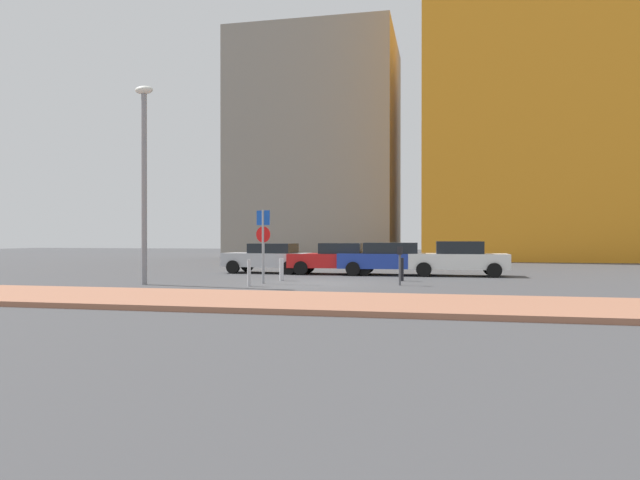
{
  "coord_description": "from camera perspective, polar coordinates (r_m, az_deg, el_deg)",
  "views": [
    {
      "loc": [
        4.62,
        -20.84,
        1.74
      ],
      "look_at": [
        -0.05,
        1.1,
        1.63
      ],
      "focal_mm": 31.81,
      "sensor_mm": 36.0,
      "label": 1
    }
  ],
  "objects": [
    {
      "name": "parking_sign_post",
      "position": [
        21.33,
        -5.74,
        0.29
      ],
      "size": [
        0.59,
        0.17,
        2.77
      ],
      "color": "gray",
      "rests_on": "ground"
    },
    {
      "name": "building_colorful_midrise",
      "position": [
        50.78,
        20.61,
        13.92
      ],
      "size": [
        17.36,
        15.36,
        27.46
      ],
      "primitive_type": "cube",
      "color": "orange",
      "rests_on": "ground"
    },
    {
      "name": "traffic_bollard_far",
      "position": [
        22.73,
        -3.89,
        -2.99
      ],
      "size": [
        0.17,
        0.17,
        0.89
      ],
      "primitive_type": "cylinder",
      "color": "#B7B7BC",
      "rests_on": "ground"
    },
    {
      "name": "parking_meter",
      "position": [
        20.66,
        8.03,
        -2.04
      ],
      "size": [
        0.18,
        0.14,
        1.4
      ],
      "color": "#4C4C51",
      "rests_on": "ground"
    },
    {
      "name": "building_under_construction",
      "position": [
        55.37,
        -0.16,
        9.12
      ],
      "size": [
        14.86,
        13.01,
        20.5
      ],
      "primitive_type": "cube",
      "color": "gray",
      "rests_on": "ground"
    },
    {
      "name": "traffic_bollard_near",
      "position": [
        20.27,
        -7.15,
        -3.31
      ],
      "size": [
        0.13,
        0.13,
        0.95
      ],
      "primitive_type": "cylinder",
      "color": "#B7B7BC",
      "rests_on": "ground"
    },
    {
      "name": "ground_plane",
      "position": [
        21.42,
        -0.47,
        -4.38
      ],
      "size": [
        120.0,
        120.0,
        0.0
      ],
      "primitive_type": "plane",
      "color": "#424244"
    },
    {
      "name": "sidewalk_brick",
      "position": [
        15.07,
        -5.94,
        -6.09
      ],
      "size": [
        40.0,
        4.15,
        0.14
      ],
      "primitive_type": "cube",
      "color": "#9E664C",
      "rests_on": "ground"
    },
    {
      "name": "parked_car_blue",
      "position": [
        26.24,
        6.97,
        -1.8
      ],
      "size": [
        4.66,
        2.23,
        1.49
      ],
      "color": "#1E389E",
      "rests_on": "ground"
    },
    {
      "name": "street_lamp",
      "position": [
        21.89,
        -17.28,
        6.9
      ],
      "size": [
        0.7,
        0.36,
        7.29
      ],
      "color": "gray",
      "rests_on": "ground"
    },
    {
      "name": "traffic_bollard_mid",
      "position": [
        22.78,
        8.2,
        -2.95
      ],
      "size": [
        0.17,
        0.17,
        0.92
      ],
      "primitive_type": "cylinder",
      "color": "black",
      "rests_on": "ground"
    },
    {
      "name": "parked_car_red",
      "position": [
        26.66,
        1.64,
        -1.83
      ],
      "size": [
        4.34,
        2.12,
        1.47
      ],
      "color": "red",
      "rests_on": "ground"
    },
    {
      "name": "parked_car_silver",
      "position": [
        27.62,
        -5.19,
        -1.75
      ],
      "size": [
        4.22,
        2.17,
        1.44
      ],
      "color": "#B7BABF",
      "rests_on": "ground"
    },
    {
      "name": "parked_car_white",
      "position": [
        26.15,
        13.73,
        -1.8
      ],
      "size": [
        4.39,
        1.98,
        1.56
      ],
      "color": "white",
      "rests_on": "ground"
    }
  ]
}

